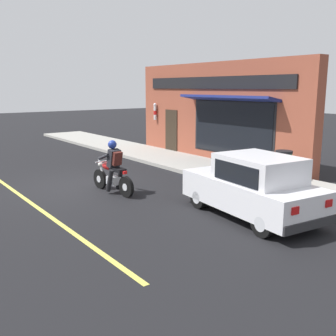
% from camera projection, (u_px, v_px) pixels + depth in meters
% --- Properties ---
extents(ground_plane, '(80.00, 80.00, 0.00)m').
position_uv_depth(ground_plane, '(75.00, 186.00, 12.85)').
color(ground_plane, black).
extents(sidewalk_curb, '(2.60, 22.00, 0.14)m').
position_uv_depth(sidewalk_curb, '(154.00, 155.00, 18.25)').
color(sidewalk_curb, '#9E9B93').
rests_on(sidewalk_curb, ground).
extents(storefront_building, '(1.25, 9.98, 4.20)m').
position_uv_depth(storefront_building, '(215.00, 112.00, 16.82)').
color(storefront_building, brown).
rests_on(storefront_building, ground).
extents(motorcycle_with_rider, '(0.60, 2.02, 1.62)m').
position_uv_depth(motorcycle_with_rider, '(113.00, 171.00, 11.87)').
color(motorcycle_with_rider, black).
rests_on(motorcycle_with_rider, ground).
extents(car_hatchback, '(2.05, 3.94, 1.57)m').
position_uv_depth(car_hatchback, '(253.00, 187.00, 9.61)').
color(car_hatchback, black).
rests_on(car_hatchback, ground).
extents(trash_bin, '(0.56, 0.56, 0.98)m').
position_uv_depth(trash_bin, '(283.00, 165.00, 12.99)').
color(trash_bin, '#23512D').
rests_on(trash_bin, sidewalk_curb).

